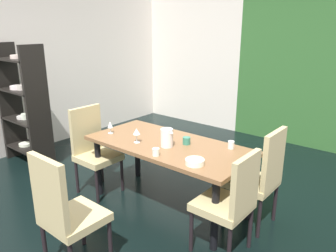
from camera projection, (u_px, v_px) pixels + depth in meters
ground_plane at (140, 202)px, 3.78m from camera, size 5.26×6.26×0.02m
back_panel_interior at (191, 55)px, 6.57m from camera, size 2.21×0.10×2.71m
garden_window_panel at (332, 65)px, 4.97m from camera, size 3.05×0.10×2.71m
left_interior_panel at (15, 66)px, 4.95m from camera, size 0.10×6.26×2.71m
dining_table at (168, 151)px, 3.51m from camera, size 1.80×0.85×0.74m
chair_right_near at (231, 200)px, 2.77m from camera, size 0.44×0.44×0.97m
chair_left_near at (93, 147)px, 3.90m from camera, size 0.44×0.44×1.03m
chair_right_far at (260, 175)px, 3.18m from camera, size 0.44×0.44×1.03m
chair_head_near at (65, 211)px, 2.56m from camera, size 0.44×0.44×1.04m
display_shelf at (23, 105)px, 4.63m from camera, size 0.83×0.33×1.71m
wine_glass_front at (137, 132)px, 3.47m from camera, size 0.08×0.08×0.16m
wine_glass_rear at (110, 125)px, 3.78m from camera, size 0.06×0.06×0.14m
serving_bowl_corner at (195, 162)px, 2.95m from camera, size 0.17×0.17×0.05m
cup_south at (231, 145)px, 3.33m from camera, size 0.06×0.06×0.08m
cup_north at (187, 141)px, 3.45m from camera, size 0.08×0.08×0.08m
cup_west at (156, 152)px, 3.15m from camera, size 0.07×0.07×0.07m
pitcher_left at (167, 138)px, 3.37m from camera, size 0.15×0.13×0.19m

